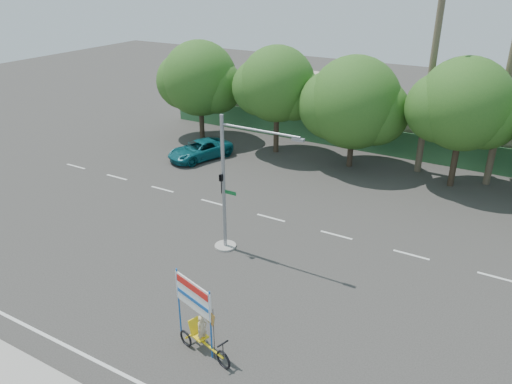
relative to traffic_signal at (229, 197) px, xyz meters
The scene contains 12 objects.
ground 5.40m from the traffic_signal, 61.13° to the right, with size 120.00×120.00×0.00m, color #33302D.
fence 17.76m from the traffic_signal, 82.85° to the left, with size 38.00×0.08×2.00m, color #336B3D.
building_left 23.38m from the traffic_signal, 109.52° to the left, with size 12.00×8.00×4.00m, color #B9AD93.
building_right 24.29m from the traffic_signal, 65.15° to the left, with size 14.00×8.00×3.60m, color #B9AD93.
tree_far_left 18.45m from the traffic_signal, 130.22° to the left, with size 7.14×6.00×7.96m.
tree_left 14.99m from the traffic_signal, 109.08° to the left, with size 6.66×5.60×8.07m.
tree_center 14.15m from the traffic_signal, 85.33° to the left, with size 7.62×6.40×7.85m.
tree_right 16.38m from the traffic_signal, 59.83° to the left, with size 6.90×5.80×8.36m.
palm_short 17.56m from the traffic_signal, 69.84° to the left, with size 3.73×3.79×14.45m.
traffic_signal is the anchor object (origin of this frame).
trike_billboard 7.52m from the traffic_signal, 65.97° to the right, with size 2.93×1.20×2.99m.
pickup_truck 13.50m from the traffic_signal, 132.43° to the left, with size 2.29×4.96×1.38m, color #0E5862.
Camera 1 is at (9.99, -14.41, 13.23)m, focal length 35.00 mm.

